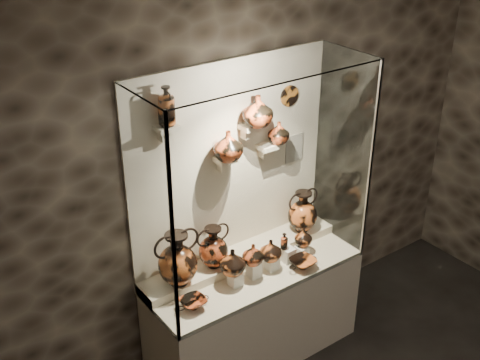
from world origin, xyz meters
The scene contains 36 objects.
wall_back centered at (0.00, 2.50, 1.60)m, with size 5.00×0.02×3.20m, color #2B221B.
plinth centered at (0.00, 2.18, 0.40)m, with size 1.70×0.60×0.80m, color beige.
front_tier centered at (0.00, 2.18, 0.82)m, with size 1.68×0.58×0.03m, color beige.
rear_tier centered at (0.00, 2.35, 0.85)m, with size 1.70×0.25×0.10m, color beige.
back_panel centered at (0.00, 2.50, 1.60)m, with size 1.70×0.03×1.60m, color beige.
glass_front centered at (0.00, 1.88, 1.60)m, with size 1.70×0.01×1.60m, color white.
glass_left centered at (-0.85, 2.18, 1.60)m, with size 0.01×0.60×1.60m, color white.
glass_right centered at (0.85, 2.18, 1.60)m, with size 0.01×0.60×1.60m, color white.
glass_top centered at (0.00, 2.18, 2.40)m, with size 1.70×0.60×0.01m, color white.
frame_post_left centered at (-0.84, 1.89, 1.60)m, with size 0.02×0.02×1.60m, color gray.
frame_post_right centered at (0.84, 1.89, 1.60)m, with size 0.02×0.02×1.60m, color gray.
pedestal_a centered at (-0.22, 2.13, 0.88)m, with size 0.09×0.09×0.10m, color silver.
pedestal_b centered at (-0.05, 2.13, 0.90)m, with size 0.09×0.09×0.13m, color silver.
pedestal_c centered at (0.12, 2.13, 0.88)m, with size 0.09×0.09×0.09m, color silver.
pedestal_d centered at (0.28, 2.13, 0.89)m, with size 0.09×0.09×0.12m, color silver.
pedestal_e centered at (0.42, 2.13, 0.87)m, with size 0.09×0.09×0.08m, color silver.
bracket_ul centered at (-0.55, 2.42, 2.05)m, with size 0.14×0.12×0.04m, color beige.
bracket_ca centered at (-0.10, 2.42, 1.70)m, with size 0.14×0.12×0.04m, color beige.
bracket_cb centered at (0.10, 2.42, 1.90)m, with size 0.10×0.12×0.04m, color beige.
bracket_cc centered at (0.28, 2.42, 1.70)m, with size 0.14×0.12×0.04m, color beige.
amphora_left centered at (-0.59, 2.30, 1.11)m, with size 0.33×0.33×0.42m, color #CD5F27, non-canonical shape.
amphora_mid centered at (-0.27, 2.34, 1.07)m, with size 0.27×0.27×0.33m, color #BE4821, non-canonical shape.
amphora_right centered at (0.59, 2.33, 1.08)m, with size 0.29×0.29×0.36m, color #CD5F27, non-canonical shape.
jug_a centered at (-0.24, 2.14, 1.03)m, with size 0.19×0.19×0.20m, color #CD5F27.
jug_b centered at (-0.07, 2.11, 1.04)m, with size 0.16×0.16×0.17m, color #BE4821.
jug_c centered at (0.10, 2.12, 1.01)m, with size 0.17×0.17×0.17m, color #CD5F27.
jug_e centered at (0.44, 2.15, 0.98)m, with size 0.14×0.14×0.15m, color #CD5F27.
lekythos_small centered at (0.25, 2.14, 1.03)m, with size 0.07×0.07×0.15m, color #BE4821, non-canonical shape.
kylix_left centered at (-0.61, 2.08, 0.88)m, with size 0.23×0.20×0.09m, color #BE4821, non-canonical shape.
kylix_right centered at (0.31, 1.99, 0.88)m, with size 0.25×0.21×0.10m, color #CD5F27, non-canonical shape.
lekythos_tall centered at (-0.55, 2.41, 2.21)m, with size 0.12×0.12×0.29m, color #CD5F27, non-canonical shape.
ovoid_vase_a centered at (-0.11, 2.36, 1.83)m, with size 0.21×0.21×0.22m, color #BE4821.
ovoid_vase_b centered at (0.14, 2.36, 2.03)m, with size 0.22×0.22×0.23m, color #BE4821.
ovoid_vase_c centered at (0.36, 2.39, 1.80)m, with size 0.16×0.16×0.17m, color #BE4821.
wall_plate centered at (0.52, 2.47, 2.03)m, with size 0.16×0.16×0.02m, color #B76924.
info_placard centered at (0.60, 2.47, 1.58)m, with size 0.17×0.01×0.23m, color beige.
Camera 1 is at (-2.27, -0.78, 3.54)m, focal length 45.00 mm.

